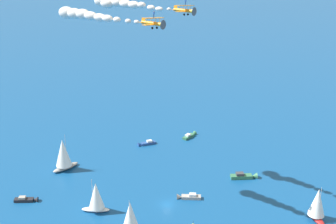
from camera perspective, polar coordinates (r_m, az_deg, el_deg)
name	(u,v)px	position (r m, az deg, el deg)	size (l,w,h in m)	color
ground_plane	(167,204)	(138.05, -0.10, -11.81)	(2000.00, 2000.00, 0.00)	navy
sailboat_near_centre	(96,197)	(134.02, -9.26, -10.75)	(4.88, 8.48, 10.77)	white
motorboat_far_port	(245,176)	(153.81, 9.88, -8.14)	(3.96, 9.31, 2.62)	#33704C
sailboat_offshore	(63,154)	(158.73, -13.33, -5.32)	(9.66, 8.41, 12.97)	#9E9993
sailboat_mid_cluster	(130,218)	(123.68, -4.87, -13.41)	(8.73, 4.93, 11.14)	gold
sailboat_outer_ring_b	(317,204)	(135.79, 18.68, -11.15)	(8.93, 6.00, 11.11)	#B21E1E
motorboat_outer_ring_c	(27,200)	(145.90, -17.69, -10.70)	(2.90, 7.38, 2.09)	black
motorboat_outer_ring_d	(188,197)	(140.74, 2.56, -10.85)	(2.45, 7.63, 2.18)	#9E9993
motorboat_outer_ring_e	(146,143)	(175.43, -2.86, -4.05)	(5.04, 7.26, 2.10)	#23478C
motorboat_outer_ring_f	(190,136)	(182.23, 2.86, -3.04)	(7.45, 5.62, 2.19)	#33704C
biplane_lead	(185,10)	(123.25, 2.18, 12.99)	(7.01, 7.01, 3.63)	orange
wingwalker_lead	(185,2)	(123.14, 2.26, 14.01)	(0.84, 0.54, 1.78)	#1E4CB2
smoke_trail_lead	(116,3)	(139.41, -6.74, 13.78)	(18.06, 26.93, 4.04)	silver
biplane_wingman	(153,23)	(110.53, -1.91, 11.39)	(7.01, 7.01, 3.63)	orange
wingwalker_wingman	(154,14)	(110.35, -1.84, 12.53)	(0.84, 0.54, 1.78)	#1E4CB2
smoke_trail_wingman	(82,15)	(128.06, -11.03, 12.22)	(18.06, 27.10, 3.89)	silver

